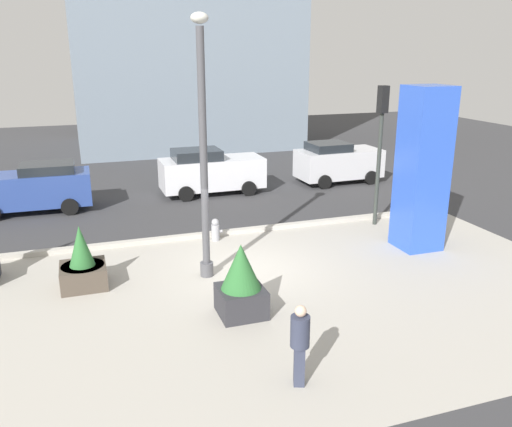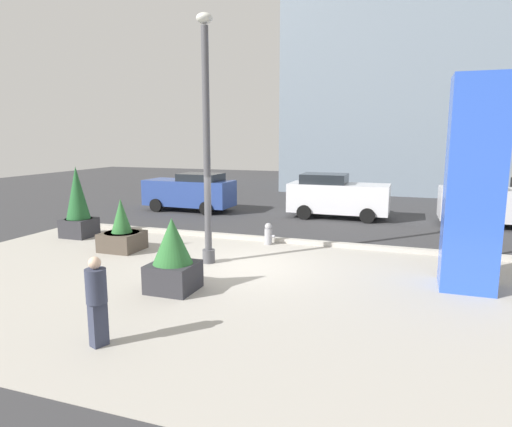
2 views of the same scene
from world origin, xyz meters
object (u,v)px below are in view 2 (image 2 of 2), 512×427
potted_plant_near_left (78,205)px  car_curb_west (190,192)px  art_pillar_blue (473,185)px  pedestrian_on_sidewalk (97,297)px  potted_plant_mid_plaza (122,232)px  lamp_post (207,147)px  potted_plant_near_right (173,257)px  traffic_light_far_side (464,149)px  fire_hydrant (268,234)px  car_intersection (489,203)px  car_curb_east (337,196)px

potted_plant_near_left → car_curb_west: (1.11, 6.58, -0.22)m
art_pillar_blue → car_curb_west: (-11.65, 8.04, -1.56)m
pedestrian_on_sidewalk → potted_plant_mid_plaza: bearing=122.4°
potted_plant_mid_plaza → lamp_post: bearing=-6.8°
potted_plant_near_right → traffic_light_far_side: 8.57m
potted_plant_mid_plaza → potted_plant_near_left: size_ratio=0.65×
fire_hydrant → car_curb_west: (-5.78, 5.43, 0.58)m
potted_plant_near_left → car_intersection: (14.38, 7.13, -0.20)m
potted_plant_mid_plaza → potted_plant_near_right: (3.47, -2.83, 0.22)m
car_intersection → pedestrian_on_sidewalk: bearing=-119.6°
traffic_light_far_side → fire_hydrant: bearing=178.1°
art_pillar_blue → car_intersection: art_pillar_blue is taller
art_pillar_blue → potted_plant_near_right: art_pillar_blue is taller
potted_plant_near_left → traffic_light_far_side: 12.93m
car_curb_west → car_intersection: size_ratio=1.11×
car_curb_east → car_curb_west: bearing=-176.2°
lamp_post → art_pillar_blue: bearing=0.7°
potted_plant_mid_plaza → fire_hydrant: 4.79m
car_intersection → pedestrian_on_sidewalk: size_ratio=2.45×
traffic_light_far_side → car_intersection: bearing=75.0°
fire_hydrant → car_curb_east: bearing=77.3°
art_pillar_blue → fire_hydrant: (-5.87, 2.61, -2.14)m
car_curb_west → potted_plant_near_right: bearing=-64.4°
traffic_light_far_side → car_curb_east: size_ratio=1.10×
potted_plant_near_left → traffic_light_far_side: bearing=4.3°
potted_plant_near_right → fire_hydrant: bearing=82.1°
art_pillar_blue → pedestrian_on_sidewalk: size_ratio=3.10×
car_intersection → potted_plant_near_right: bearing=-126.4°
lamp_post → art_pillar_blue: 6.87m
traffic_light_far_side → pedestrian_on_sidewalk: 10.42m
lamp_post → potted_plant_near_left: 6.51m
potted_plant_near_left → potted_plant_near_right: potted_plant_near_left is taller
potted_plant_near_left → pedestrian_on_sidewalk: bearing=-47.5°
fire_hydrant → pedestrian_on_sidewalk: 8.14m
car_curb_west → potted_plant_mid_plaza: bearing=-78.4°
lamp_post → car_curb_west: (-4.83, 8.13, -2.40)m
lamp_post → art_pillar_blue: (6.82, 0.09, -0.84)m
potted_plant_mid_plaza → art_pillar_blue: bearing=-1.7°
car_curb_east → lamp_post: bearing=-104.9°
traffic_light_far_side → pedestrian_on_sidewalk: (-6.34, -7.92, -2.38)m
lamp_post → pedestrian_on_sidewalk: (0.44, -5.41, -2.46)m
potted_plant_near_right → traffic_light_far_side: (6.55, 4.96, 2.45)m
lamp_post → potted_plant_mid_plaza: bearing=173.2°
lamp_post → car_intersection: size_ratio=1.73×
potted_plant_mid_plaza → car_curb_west: 7.92m
car_curb_east → pedestrian_on_sidewalk: bearing=-97.5°
potted_plant_near_right → pedestrian_on_sidewalk: size_ratio=1.09×
potted_plant_near_left → car_curb_east: 10.83m
art_pillar_blue → potted_plant_near_right: 7.25m
potted_plant_near_left → traffic_light_far_side: (12.72, 0.95, 2.10)m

